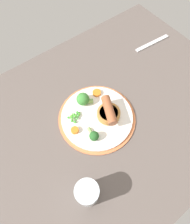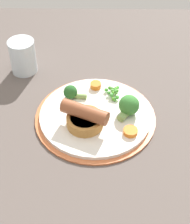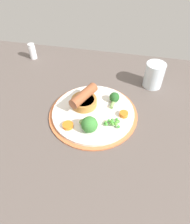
{
  "view_description": "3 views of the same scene",
  "coord_description": "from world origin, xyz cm",
  "px_view_note": "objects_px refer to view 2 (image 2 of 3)",
  "views": [
    {
      "loc": [
        -23.8,
        -25.7,
        67.89
      ],
      "look_at": [
        -3.87,
        0.61,
        7.05
      ],
      "focal_mm": 32.0,
      "sensor_mm": 36.0,
      "label": 1
    },
    {
      "loc": [
        58.12,
        0.65,
        64.43
      ],
      "look_at": [
        -2.98,
        -0.05,
        5.51
      ],
      "focal_mm": 60.0,
      "sensor_mm": 36.0,
      "label": 2
    },
    {
      "loc": [
        -13.02,
        42.96,
        48.97
      ],
      "look_at": [
        -4.43,
        1.86,
        6.03
      ],
      "focal_mm": 32.0,
      "sensor_mm": 36.0,
      "label": 3
    }
  ],
  "objects_px": {
    "sausage_pudding": "(85,117)",
    "drinking_glass": "(23,56)",
    "dinner_plate": "(97,117)",
    "carrot_slice_3": "(130,131)",
    "pea_pile": "(113,92)",
    "broccoli_floret_near": "(129,106)",
    "carrot_slice_4": "(94,85)",
    "broccoli_floret_far": "(71,92)"
  },
  "relations": [
    {
      "from": "sausage_pudding",
      "to": "drinking_glass",
      "type": "distance_m",
      "value": 0.27
    },
    {
      "from": "dinner_plate",
      "to": "carrot_slice_3",
      "type": "distance_m",
      "value": 0.09
    },
    {
      "from": "pea_pile",
      "to": "broccoli_floret_near",
      "type": "xyz_separation_m",
      "value": [
        0.06,
        0.03,
        0.01
      ]
    },
    {
      "from": "pea_pile",
      "to": "carrot_slice_4",
      "type": "height_order",
      "value": "pea_pile"
    },
    {
      "from": "broccoli_floret_near",
      "to": "carrot_slice_3",
      "type": "bearing_deg",
      "value": -143.95
    },
    {
      "from": "pea_pile",
      "to": "carrot_slice_4",
      "type": "xyz_separation_m",
      "value": [
        -0.03,
        -0.05,
        -0.0
      ]
    },
    {
      "from": "sausage_pudding",
      "to": "pea_pile",
      "type": "bearing_deg",
      "value": -98.39
    },
    {
      "from": "dinner_plate",
      "to": "carrot_slice_4",
      "type": "distance_m",
      "value": 0.1
    },
    {
      "from": "sausage_pudding",
      "to": "dinner_plate",
      "type": "bearing_deg",
      "value": -103.32
    },
    {
      "from": "sausage_pudding",
      "to": "carrot_slice_4",
      "type": "distance_m",
      "value": 0.13
    },
    {
      "from": "dinner_plate",
      "to": "pea_pile",
      "type": "height_order",
      "value": "pea_pile"
    },
    {
      "from": "broccoli_floret_far",
      "to": "carrot_slice_4",
      "type": "height_order",
      "value": "broccoli_floret_far"
    },
    {
      "from": "dinner_plate",
      "to": "broccoli_floret_near",
      "type": "height_order",
      "value": "broccoli_floret_near"
    },
    {
      "from": "pea_pile",
      "to": "dinner_plate",
      "type": "bearing_deg",
      "value": -30.07
    },
    {
      "from": "broccoli_floret_far",
      "to": "drinking_glass",
      "type": "relative_size",
      "value": 0.62
    },
    {
      "from": "dinner_plate",
      "to": "carrot_slice_3",
      "type": "bearing_deg",
      "value": 51.25
    },
    {
      "from": "broccoli_floret_near",
      "to": "carrot_slice_3",
      "type": "xyz_separation_m",
      "value": [
        0.06,
        0.0,
        -0.02
      ]
    },
    {
      "from": "dinner_plate",
      "to": "pea_pile",
      "type": "xyz_separation_m",
      "value": [
        -0.07,
        0.04,
        0.02
      ]
    },
    {
      "from": "pea_pile",
      "to": "carrot_slice_3",
      "type": "height_order",
      "value": "pea_pile"
    },
    {
      "from": "broccoli_floret_far",
      "to": "drinking_glass",
      "type": "distance_m",
      "value": 0.18
    },
    {
      "from": "dinner_plate",
      "to": "drinking_glass",
      "type": "height_order",
      "value": "drinking_glass"
    },
    {
      "from": "dinner_plate",
      "to": "broccoli_floret_near",
      "type": "bearing_deg",
      "value": 93.54
    },
    {
      "from": "sausage_pudding",
      "to": "carrot_slice_4",
      "type": "xyz_separation_m",
      "value": [
        -0.13,
        0.02,
        -0.02
      ]
    },
    {
      "from": "broccoli_floret_far",
      "to": "carrot_slice_4",
      "type": "bearing_deg",
      "value": -138.53
    },
    {
      "from": "broccoli_floret_far",
      "to": "drinking_glass",
      "type": "xyz_separation_m",
      "value": [
        -0.12,
        -0.13,
        0.02
      ]
    },
    {
      "from": "dinner_plate",
      "to": "carrot_slice_3",
      "type": "height_order",
      "value": "carrot_slice_3"
    },
    {
      "from": "carrot_slice_3",
      "to": "drinking_glass",
      "type": "bearing_deg",
      "value": -131.75
    },
    {
      "from": "dinner_plate",
      "to": "drinking_glass",
      "type": "distance_m",
      "value": 0.27
    },
    {
      "from": "broccoli_floret_near",
      "to": "carrot_slice_4",
      "type": "bearing_deg",
      "value": 75.82
    },
    {
      "from": "carrot_slice_4",
      "to": "drinking_glass",
      "type": "bearing_deg",
      "value": -114.49
    },
    {
      "from": "carrot_slice_3",
      "to": "drinking_glass",
      "type": "height_order",
      "value": "drinking_glass"
    },
    {
      "from": "dinner_plate",
      "to": "sausage_pudding",
      "type": "height_order",
      "value": "sausage_pudding"
    },
    {
      "from": "pea_pile",
      "to": "carrot_slice_3",
      "type": "relative_size",
      "value": 1.56
    },
    {
      "from": "pea_pile",
      "to": "sausage_pudding",
      "type": "bearing_deg",
      "value": -32.83
    },
    {
      "from": "carrot_slice_3",
      "to": "drinking_glass",
      "type": "distance_m",
      "value": 0.36
    },
    {
      "from": "broccoli_floret_near",
      "to": "broccoli_floret_far",
      "type": "relative_size",
      "value": 1.05
    },
    {
      "from": "broccoli_floret_near",
      "to": "drinking_glass",
      "type": "distance_m",
      "value": 0.32
    },
    {
      "from": "carrot_slice_4",
      "to": "drinking_glass",
      "type": "relative_size",
      "value": 0.29
    },
    {
      "from": "dinner_plate",
      "to": "broccoli_floret_near",
      "type": "distance_m",
      "value": 0.08
    },
    {
      "from": "pea_pile",
      "to": "drinking_glass",
      "type": "relative_size",
      "value": 0.55
    },
    {
      "from": "carrot_slice_3",
      "to": "sausage_pudding",
      "type": "bearing_deg",
      "value": -103.69
    },
    {
      "from": "dinner_plate",
      "to": "broccoli_floret_far",
      "type": "distance_m",
      "value": 0.09
    }
  ]
}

